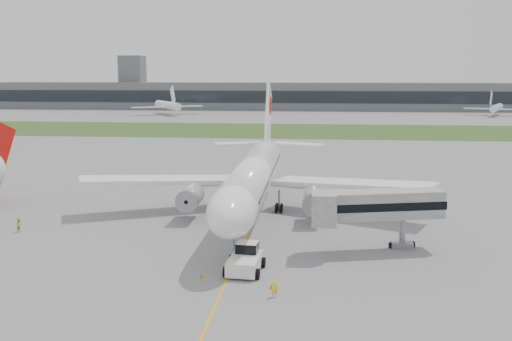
# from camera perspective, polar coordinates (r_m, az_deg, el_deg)

# --- Properties ---
(ground) EXTENTS (600.00, 600.00, 0.00)m
(ground) POSITION_cam_1_polar(r_m,az_deg,el_deg) (72.83, -0.57, -5.41)
(ground) COLOR slate
(ground) RESTS_ON ground
(apron_markings) EXTENTS (70.00, 70.00, 0.04)m
(apron_markings) POSITION_cam_1_polar(r_m,az_deg,el_deg) (68.05, -1.04, -6.51)
(apron_markings) COLOR #F6A115
(apron_markings) RESTS_ON ground
(grass_strip) EXTENTS (600.00, 50.00, 0.02)m
(grass_strip) POSITION_cam_1_polar(r_m,az_deg,el_deg) (190.96, 3.49, 4.02)
(grass_strip) COLOR #2A481B
(grass_strip) RESTS_ON ground
(terminal_building) EXTENTS (320.00, 22.30, 14.00)m
(terminal_building) POSITION_cam_1_polar(r_m,az_deg,el_deg) (300.07, 4.41, 7.43)
(terminal_building) COLOR slate
(terminal_building) RESTS_ON ground
(control_tower) EXTENTS (12.00, 12.00, 56.00)m
(control_tower) POSITION_cam_1_polar(r_m,az_deg,el_deg) (317.91, -12.13, 6.11)
(control_tower) COLOR slate
(control_tower) RESTS_ON ground
(airliner) EXTENTS (48.13, 53.95, 17.88)m
(airliner) POSITION_cam_1_polar(r_m,az_deg,el_deg) (76.32, -0.16, -0.35)
(airliner) COLOR white
(airliner) RESTS_ON ground
(pushback_tug) EXTENTS (3.75, 5.26, 2.59)m
(pushback_tug) POSITION_cam_1_polar(r_m,az_deg,el_deg) (56.03, -1.06, -8.84)
(pushback_tug) COLOR white
(pushback_tug) RESTS_ON ground
(jet_bridge) EXTENTS (14.35, 7.32, 6.77)m
(jet_bridge) POSITION_cam_1_polar(r_m,az_deg,el_deg) (62.23, 11.51, -3.49)
(jet_bridge) COLOR #B4B4B7
(jet_bridge) RESTS_ON ground
(safety_cone_left) EXTENTS (0.38, 0.38, 0.52)m
(safety_cone_left) POSITION_cam_1_polar(r_m,az_deg,el_deg) (54.74, -5.50, -10.38)
(safety_cone_left) COLOR orange
(safety_cone_left) RESTS_ON ground
(safety_cone_right) EXTENTS (0.37, 0.37, 0.51)m
(safety_cone_right) POSITION_cam_1_polar(r_m,az_deg,el_deg) (51.87, 1.53, -11.50)
(safety_cone_right) COLOR orange
(safety_cone_right) RESTS_ON ground
(ground_crew_near) EXTENTS (0.59, 0.41, 1.57)m
(ground_crew_near) POSITION_cam_1_polar(r_m,az_deg,el_deg) (49.99, 1.88, -11.70)
(ground_crew_near) COLOR yellow
(ground_crew_near) RESTS_ON ground
(ground_crew_far) EXTENTS (0.80, 0.94, 1.69)m
(ground_crew_far) POSITION_cam_1_polar(r_m,az_deg,el_deg) (74.99, -22.59, -5.07)
(ground_crew_far) COLOR #9FE626
(ground_crew_far) RESTS_ON ground
(distant_aircraft_left) EXTENTS (43.34, 42.13, 12.59)m
(distant_aircraft_left) POSITION_cam_1_polar(r_m,az_deg,el_deg) (265.75, -8.81, 5.53)
(distant_aircraft_left) COLOR white
(distant_aircraft_left) RESTS_ON ground
(distant_aircraft_right) EXTENTS (34.90, 33.20, 10.53)m
(distant_aircraft_right) POSITION_cam_1_polar(r_m,az_deg,el_deg) (276.88, 22.88, 5.05)
(distant_aircraft_right) COLOR white
(distant_aircraft_right) RESTS_ON ground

